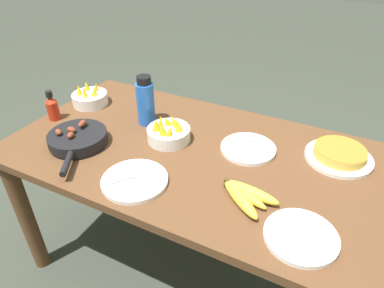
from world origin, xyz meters
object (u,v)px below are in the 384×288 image
object	(u,v)px
skillet	(78,139)
empty_plate_far_right	(135,181)
empty_plate_near_front	(301,237)
empty_plate_far_left	(248,148)
frittata_plate_center	(339,155)
hot_sauce_bottle	(52,107)
water_bottle	(146,102)
fruit_bowl_mango	(168,132)
banana_bunch	(245,195)
fruit_bowl_citrus	(90,98)

from	to	relation	value
skillet	empty_plate_far_right	xyz separation A→B (m)	(0.34, -0.09, -0.02)
empty_plate_far_right	empty_plate_near_front	bearing A→B (deg)	0.96
empty_plate_far_left	frittata_plate_center	bearing A→B (deg)	16.55
skillet	hot_sauce_bottle	world-z (taller)	hot_sauce_bottle
water_bottle	fruit_bowl_mango	bearing A→B (deg)	-26.91
empty_plate_far_left	empty_plate_near_front	bearing A→B (deg)	-51.49
empty_plate_far_left	fruit_bowl_mango	distance (m)	0.33
empty_plate_near_front	empty_plate_far_left	distance (m)	0.46
skillet	empty_plate_far_left	xyz separation A→B (m)	(0.63, 0.27, -0.02)
empty_plate_far_right	water_bottle	bearing A→B (deg)	117.09
banana_bunch	frittata_plate_center	xyz separation A→B (m)	(0.25, 0.37, 0.00)
frittata_plate_center	empty_plate_far_right	world-z (taller)	frittata_plate_center
hot_sauce_bottle	frittata_plate_center	bearing A→B (deg)	12.10
empty_plate_far_right	fruit_bowl_citrus	size ratio (longest dim) A/B	1.38
water_bottle	empty_plate_far_right	bearing A→B (deg)	-62.91
frittata_plate_center	fruit_bowl_mango	size ratio (longest dim) A/B	1.41
empty_plate_far_left	skillet	bearing A→B (deg)	-156.53
fruit_bowl_mango	water_bottle	bearing A→B (deg)	153.09
banana_bunch	water_bottle	bearing A→B (deg)	153.68
empty_plate_far_left	empty_plate_far_right	world-z (taller)	same
fruit_bowl_mango	fruit_bowl_citrus	size ratio (longest dim) A/B	1.05
hot_sauce_bottle	empty_plate_far_right	bearing A→B (deg)	-19.41
banana_bunch	fruit_bowl_mango	size ratio (longest dim) A/B	1.19
skillet	empty_plate_far_right	size ratio (longest dim) A/B	1.43
banana_bunch	empty_plate_far_right	xyz separation A→B (m)	(-0.37, -0.09, -0.01)
banana_bunch	empty_plate_far_right	distance (m)	0.38
empty_plate_near_front	water_bottle	world-z (taller)	water_bottle
empty_plate_far_right	fruit_bowl_mango	distance (m)	0.29
empty_plate_far_left	hot_sauce_bottle	distance (m)	0.89
fruit_bowl_mango	water_bottle	xyz separation A→B (m)	(-0.16, 0.08, 0.07)
empty_plate_far_right	hot_sauce_bottle	distance (m)	0.62
hot_sauce_bottle	empty_plate_far_left	bearing A→B (deg)	10.39
empty_plate_near_front	water_bottle	size ratio (longest dim) A/B	0.97
empty_plate_far_right	frittata_plate_center	bearing A→B (deg)	36.90
fruit_bowl_mango	skillet	bearing A→B (deg)	-147.85
skillet	hot_sauce_bottle	xyz separation A→B (m)	(-0.24, 0.11, 0.03)
banana_bunch	hot_sauce_bottle	bearing A→B (deg)	173.18
empty_plate_near_front	empty_plate_far_left	size ratio (longest dim) A/B	0.99
empty_plate_far_right	fruit_bowl_mango	size ratio (longest dim) A/B	1.32
skillet	frittata_plate_center	xyz separation A→B (m)	(0.96, 0.37, -0.01)
banana_bunch	skillet	world-z (taller)	skillet
frittata_plate_center	empty_plate_far_right	distance (m)	0.77
banana_bunch	empty_plate_far_left	size ratio (longest dim) A/B	0.97
empty_plate_far_left	empty_plate_far_right	distance (m)	0.47
empty_plate_far_left	fruit_bowl_citrus	bearing A→B (deg)	178.02
skillet	fruit_bowl_mango	xyz separation A→B (m)	(0.31, 0.20, 0.01)
hot_sauce_bottle	banana_bunch	bearing A→B (deg)	-6.82
water_bottle	hot_sauce_bottle	world-z (taller)	water_bottle
fruit_bowl_citrus	empty_plate_far_left	bearing A→B (deg)	-1.98
fruit_bowl_mango	fruit_bowl_citrus	distance (m)	0.52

